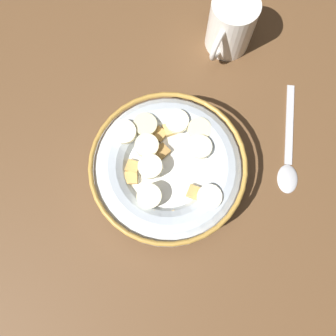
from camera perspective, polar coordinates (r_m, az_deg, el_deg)
ground_plane at (r=45.96cm, az=-0.00°, el=-1.26°), size 102.47×102.47×2.00cm
cereal_bowl at (r=42.41cm, az=-0.01°, el=-0.04°), size 19.38×19.38×5.67cm
spoon at (r=47.99cm, az=19.84°, el=1.35°), size 15.29×7.88×0.80cm
coffee_mug at (r=50.92cm, az=10.55°, el=22.64°), size 9.03×6.42×7.88cm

